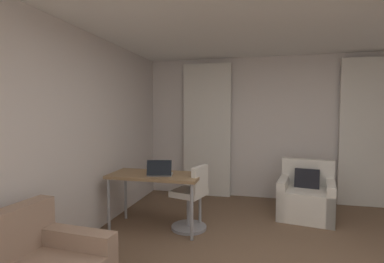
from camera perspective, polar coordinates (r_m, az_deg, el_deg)
wall_window at (r=5.57m, az=17.23°, el=0.61°), size 5.12×0.06×2.60m
wall_left at (r=3.35m, az=-27.16°, el=-1.60°), size 0.06×6.12×2.60m
curtain_left_panel at (r=5.53m, az=2.93°, el=0.23°), size 0.90×0.06×2.50m
curtain_right_panel at (r=5.69m, az=31.25°, el=-0.20°), size 0.90×0.06×2.50m
armchair at (r=4.87m, az=21.44°, el=-11.99°), size 0.90×0.90×0.84m
desk at (r=4.04m, az=-7.18°, el=-9.24°), size 1.24×0.59×0.75m
desk_chair at (r=4.05m, az=-0.11°, el=-13.42°), size 0.50×0.50×0.88m
laptop at (r=3.91m, az=-6.29°, el=-7.92°), size 0.37×0.31×0.22m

